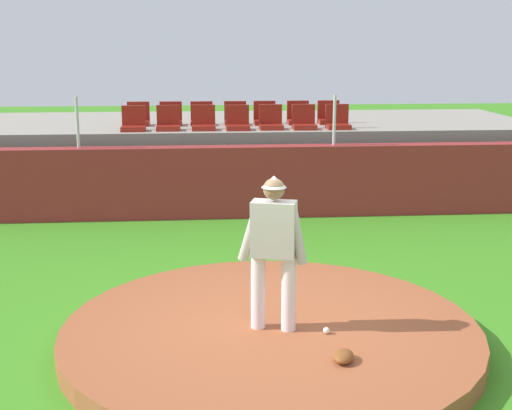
% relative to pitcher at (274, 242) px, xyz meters
% --- Properties ---
extents(ground_plane, '(60.00, 60.00, 0.00)m').
position_rel_pitcher_xyz_m(ground_plane, '(-0.02, 0.10, -1.23)').
color(ground_plane, '#3D8B1E').
extents(pitchers_mound, '(4.70, 4.70, 0.23)m').
position_rel_pitcher_xyz_m(pitchers_mound, '(-0.02, 0.10, -1.12)').
color(pitchers_mound, '#9D522F').
rests_on(pitchers_mound, ground_plane).
extents(pitcher, '(0.76, 0.37, 1.73)m').
position_rel_pitcher_xyz_m(pitcher, '(0.00, 0.00, 0.00)').
color(pitcher, white).
rests_on(pitcher, pitchers_mound).
extents(baseball, '(0.07, 0.07, 0.07)m').
position_rel_pitcher_xyz_m(baseball, '(0.56, -0.19, -0.97)').
color(baseball, white).
rests_on(baseball, pitchers_mound).
extents(fielding_glove, '(0.30, 0.35, 0.11)m').
position_rel_pitcher_xyz_m(fielding_glove, '(0.61, -0.87, -0.95)').
color(fielding_glove, brown).
rests_on(fielding_glove, pitchers_mound).
extents(brick_barrier, '(14.41, 0.40, 1.38)m').
position_rel_pitcher_xyz_m(brick_barrier, '(-0.02, 6.00, -0.54)').
color(brick_barrier, maroon).
rests_on(brick_barrier, ground_plane).
extents(fence_post_left, '(0.06, 0.06, 0.96)m').
position_rel_pitcher_xyz_m(fence_post_left, '(-3.05, 6.00, 0.63)').
color(fence_post_left, silver).
rests_on(fence_post_left, brick_barrier).
extents(fence_post_right, '(0.06, 0.06, 0.96)m').
position_rel_pitcher_xyz_m(fence_post_right, '(1.80, 6.00, 0.63)').
color(fence_post_right, silver).
rests_on(fence_post_right, brick_barrier).
extents(bleacher_platform, '(13.46, 4.41, 1.55)m').
position_rel_pitcher_xyz_m(bleacher_platform, '(-0.02, 8.88, -0.46)').
color(bleacher_platform, gray).
rests_on(bleacher_platform, ground_plane).
extents(stadium_chair_0, '(0.48, 0.44, 0.50)m').
position_rel_pitcher_xyz_m(stadium_chair_0, '(-2.12, 7.18, 0.48)').
color(stadium_chair_0, maroon).
rests_on(stadium_chair_0, bleacher_platform).
extents(stadium_chair_1, '(0.48, 0.44, 0.50)m').
position_rel_pitcher_xyz_m(stadium_chair_1, '(-1.42, 7.22, 0.48)').
color(stadium_chair_1, maroon).
rests_on(stadium_chair_1, bleacher_platform).
extents(stadium_chair_2, '(0.48, 0.44, 0.50)m').
position_rel_pitcher_xyz_m(stadium_chair_2, '(-0.70, 7.21, 0.48)').
color(stadium_chair_2, maroon).
rests_on(stadium_chair_2, bleacher_platform).
extents(stadium_chair_3, '(0.48, 0.44, 0.50)m').
position_rel_pitcher_xyz_m(stadium_chair_3, '(0.01, 7.18, 0.48)').
color(stadium_chair_3, maroon).
rests_on(stadium_chair_3, bleacher_platform).
extents(stadium_chair_4, '(0.48, 0.44, 0.50)m').
position_rel_pitcher_xyz_m(stadium_chair_4, '(0.70, 7.22, 0.48)').
color(stadium_chair_4, maroon).
rests_on(stadium_chair_4, bleacher_platform).
extents(stadium_chair_5, '(0.48, 0.44, 0.50)m').
position_rel_pitcher_xyz_m(stadium_chair_5, '(1.39, 7.18, 0.48)').
color(stadium_chair_5, maroon).
rests_on(stadium_chair_5, bleacher_platform).
extents(stadium_chair_6, '(0.48, 0.44, 0.50)m').
position_rel_pitcher_xyz_m(stadium_chair_6, '(2.10, 7.18, 0.48)').
color(stadium_chair_6, maroon).
rests_on(stadium_chair_6, bleacher_platform).
extents(stadium_chair_7, '(0.48, 0.44, 0.50)m').
position_rel_pitcher_xyz_m(stadium_chair_7, '(-2.11, 8.10, 0.48)').
color(stadium_chair_7, maroon).
rests_on(stadium_chair_7, bleacher_platform).
extents(stadium_chair_8, '(0.48, 0.44, 0.50)m').
position_rel_pitcher_xyz_m(stadium_chair_8, '(-1.40, 8.09, 0.48)').
color(stadium_chair_8, maroon).
rests_on(stadium_chair_8, bleacher_platform).
extents(stadium_chair_9, '(0.48, 0.44, 0.50)m').
position_rel_pitcher_xyz_m(stadium_chair_9, '(-0.73, 8.07, 0.48)').
color(stadium_chair_9, maroon).
rests_on(stadium_chair_9, bleacher_platform).
extents(stadium_chair_10, '(0.48, 0.44, 0.50)m').
position_rel_pitcher_xyz_m(stadium_chair_10, '(0.01, 8.07, 0.48)').
color(stadium_chair_10, maroon).
rests_on(stadium_chair_10, bleacher_platform).
extents(stadium_chair_11, '(0.48, 0.44, 0.50)m').
position_rel_pitcher_xyz_m(stadium_chair_11, '(0.65, 8.09, 0.48)').
color(stadium_chair_11, maroon).
rests_on(stadium_chair_11, bleacher_platform).
extents(stadium_chair_12, '(0.48, 0.44, 0.50)m').
position_rel_pitcher_xyz_m(stadium_chair_12, '(1.40, 8.09, 0.48)').
color(stadium_chair_12, maroon).
rests_on(stadium_chair_12, bleacher_platform).
extents(stadium_chair_13, '(0.48, 0.44, 0.50)m').
position_rel_pitcher_xyz_m(stadium_chair_13, '(2.08, 8.10, 0.48)').
color(stadium_chair_13, maroon).
rests_on(stadium_chair_13, bleacher_platform).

